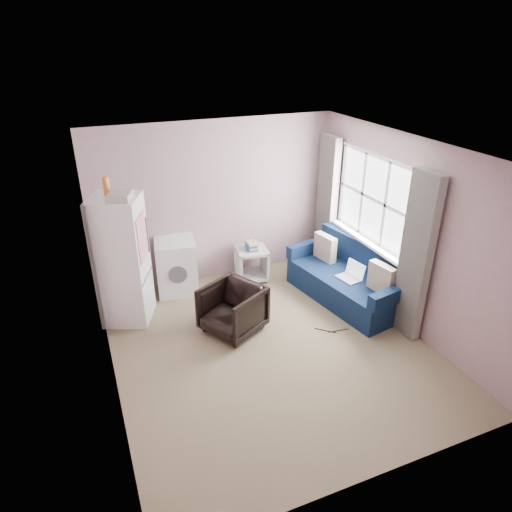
{
  "coord_description": "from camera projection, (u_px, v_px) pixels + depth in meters",
  "views": [
    {
      "loc": [
        -1.96,
        -4.29,
        3.6
      ],
      "look_at": [
        0.05,
        0.6,
        1.0
      ],
      "focal_mm": 32.0,
      "sensor_mm": 36.0,
      "label": 1
    }
  ],
  "objects": [
    {
      "name": "floor_cables",
      "position": [
        332.0,
        331.0,
        6.11
      ],
      "size": [
        0.42,
        0.21,
        0.01
      ],
      "rotation": [
        0.0,
        0.0,
        -0.38
      ],
      "color": "black",
      "rests_on": "ground"
    },
    {
      "name": "fridge",
      "position": [
        122.0,
        260.0,
        6.02
      ],
      "size": [
        0.79,
        0.79,
        2.01
      ],
      "rotation": [
        0.0,
        0.0,
        -0.4
      ],
      "color": "white",
      "rests_on": "ground"
    },
    {
      "name": "washing_machine",
      "position": [
        176.0,
        265.0,
        6.9
      ],
      "size": [
        0.68,
        0.68,
        0.84
      ],
      "rotation": [
        0.0,
        0.0,
        -0.17
      ],
      "color": "white",
      "rests_on": "ground"
    },
    {
      "name": "window_dressing",
      "position": [
        365.0,
        226.0,
        6.52
      ],
      "size": [
        0.17,
        2.62,
        2.18
      ],
      "color": "white",
      "rests_on": "ground"
    },
    {
      "name": "sofa",
      "position": [
        350.0,
        279.0,
        6.75
      ],
      "size": [
        1.18,
        2.02,
        0.85
      ],
      "rotation": [
        0.0,
        0.0,
        0.18
      ],
      "color": "#0E2041",
      "rests_on": "ground"
    },
    {
      "name": "side_table",
      "position": [
        252.0,
        262.0,
        7.28
      ],
      "size": [
        0.54,
        0.54,
        0.65
      ],
      "rotation": [
        0.0,
        0.0,
        -0.14
      ],
      "color": "#A7A5A3",
      "rests_on": "ground"
    },
    {
      "name": "room",
      "position": [
        273.0,
        258.0,
        5.28
      ],
      "size": [
        3.84,
        4.24,
        2.54
      ],
      "color": "#817255",
      "rests_on": "ground"
    },
    {
      "name": "armchair",
      "position": [
        232.0,
        307.0,
        5.97
      ],
      "size": [
        0.91,
        0.93,
        0.72
      ],
      "primitive_type": "imported",
      "rotation": [
        0.0,
        0.0,
        -1.07
      ],
      "color": "black",
      "rests_on": "ground"
    }
  ]
}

